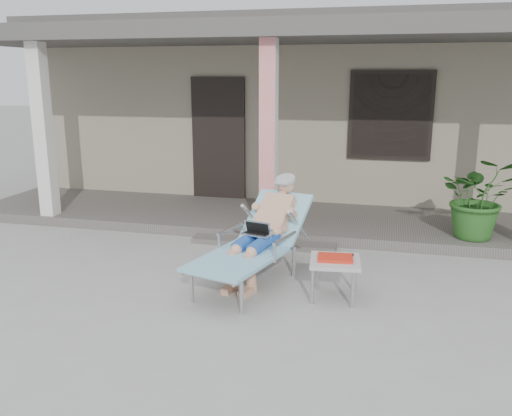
# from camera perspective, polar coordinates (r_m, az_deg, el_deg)

# --- Properties ---
(ground) EXTENTS (60.00, 60.00, 0.00)m
(ground) POSITION_cam_1_polar(r_m,az_deg,el_deg) (5.80, -3.43, -9.46)
(ground) COLOR #9E9E99
(ground) RESTS_ON ground
(house) EXTENTS (10.40, 5.40, 3.30)m
(house) POSITION_cam_1_polar(r_m,az_deg,el_deg) (11.70, 6.05, 10.77)
(house) COLOR gray
(house) RESTS_ON ground
(porch_deck) EXTENTS (10.00, 2.00, 0.15)m
(porch_deck) POSITION_cam_1_polar(r_m,az_deg,el_deg) (8.53, 2.52, -1.19)
(porch_deck) COLOR #605B56
(porch_deck) RESTS_ON ground
(porch_overhang) EXTENTS (10.00, 2.30, 2.85)m
(porch_overhang) POSITION_cam_1_polar(r_m,az_deg,el_deg) (8.19, 2.65, 17.35)
(porch_overhang) COLOR silver
(porch_overhang) RESTS_ON porch_deck
(porch_step) EXTENTS (2.00, 0.30, 0.07)m
(porch_step) POSITION_cam_1_polar(r_m,az_deg,el_deg) (7.46, 0.77, -3.71)
(porch_step) COLOR #605B56
(porch_step) RESTS_ON ground
(lounger) EXTENTS (1.15, 1.92, 1.21)m
(lounger) POSITION_cam_1_polar(r_m,az_deg,el_deg) (6.06, 0.36, -0.95)
(lounger) COLOR #B7B7BC
(lounger) RESTS_ON ground
(side_table) EXTENTS (0.56, 0.56, 0.46)m
(side_table) POSITION_cam_1_polar(r_m,az_deg,el_deg) (5.72, 8.33, -5.76)
(side_table) COLOR #B3B2AE
(side_table) RESTS_ON ground
(potted_palm) EXTENTS (1.01, 0.88, 1.11)m
(potted_palm) POSITION_cam_1_polar(r_m,az_deg,el_deg) (7.78, 22.46, 1.04)
(potted_palm) COLOR #26591E
(potted_palm) RESTS_ON porch_deck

